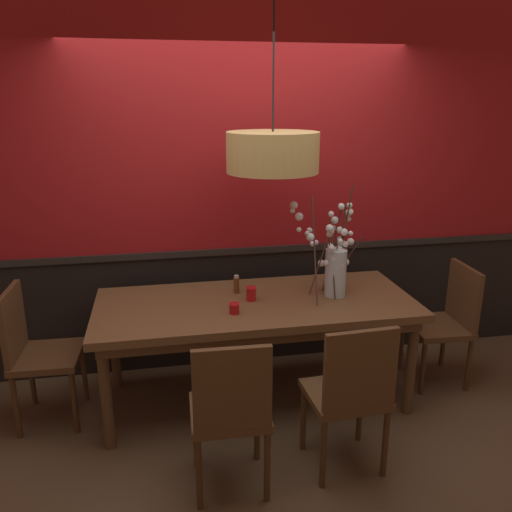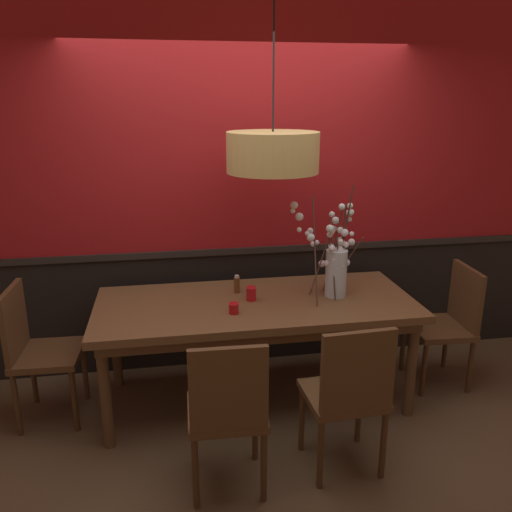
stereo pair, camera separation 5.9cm
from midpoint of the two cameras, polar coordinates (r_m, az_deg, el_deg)
The scene contains 13 objects.
ground_plane at distance 3.96m, azimuth -0.44°, elevation -15.37°, with size 24.00×24.00×0.00m, color brown.
back_wall at distance 4.05m, azimuth -2.20°, elevation 7.60°, with size 6.04×0.14×2.94m.
dining_table at distance 3.64m, azimuth -0.47°, elevation -6.17°, with size 2.19×0.92×0.77m.
chair_far_side_left at distance 4.47m, azimuth -6.58°, elevation -4.15°, with size 0.46×0.47×0.91m.
chair_head_east_end at distance 4.22m, azimuth 19.84°, elevation -6.40°, with size 0.44×0.47×0.92m.
chair_head_west_end at distance 3.78m, azimuth -23.53°, elevation -9.25°, with size 0.44×0.46×0.95m.
chair_near_side_right at distance 3.07m, azimuth 9.79°, elevation -14.32°, with size 0.46×0.42×0.95m.
chair_near_side_left at distance 2.89m, azimuth -3.43°, elevation -16.39°, with size 0.44×0.42×0.94m.
vase_with_blossoms at distance 3.68m, azimuth 8.12°, elevation -0.79°, with size 0.54×0.40×0.79m.
candle_holder_nearer_center at distance 3.60m, azimuth -1.00°, elevation -4.15°, with size 0.07×0.07×0.10m.
candle_holder_nearer_edge at distance 3.39m, azimuth -2.90°, elevation -5.75°, with size 0.07×0.07×0.07m.
condiment_bottle at distance 3.74m, azimuth -2.61°, elevation -3.15°, with size 0.04×0.04×0.13m.
pendant_lamp at distance 3.39m, azimuth 1.34°, elevation 11.31°, with size 0.60×0.60×1.28m.
Camera 1 is at (-0.63, -3.28, 2.12)m, focal length 36.46 mm.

